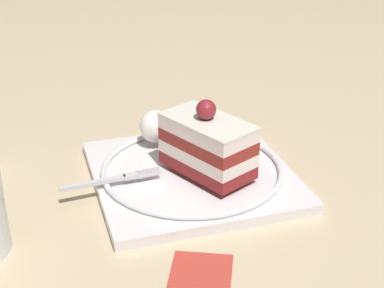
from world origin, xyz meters
TOP-DOWN VIEW (x-y plane):
  - ground_plane at (0.00, 0.00)m, footprint 2.40×2.40m
  - dessert_plate at (0.02, -0.03)m, footprint 0.28×0.28m
  - cake_slice at (0.03, -0.04)m, footprint 0.09×0.12m
  - whipped_cream_dollop at (0.01, 0.06)m, footprint 0.04×0.04m
  - fork at (-0.08, -0.01)m, footprint 0.12×0.02m
  - folded_napkin at (-0.07, -0.21)m, footprint 0.11×0.12m

SIDE VIEW (x-z plane):
  - ground_plane at x=0.00m, z-range 0.00..0.00m
  - folded_napkin at x=-0.07m, z-range 0.00..0.00m
  - dessert_plate at x=0.02m, z-range 0.00..0.02m
  - fork at x=-0.08m, z-range 0.02..0.03m
  - whipped_cream_dollop at x=0.01m, z-range 0.02..0.06m
  - cake_slice at x=0.03m, z-range 0.01..0.10m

